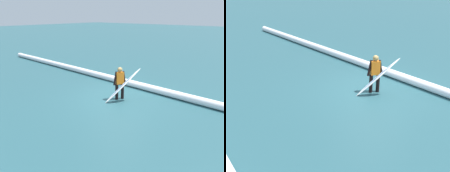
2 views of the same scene
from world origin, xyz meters
The scene contains 4 objects.
ground_plane centered at (0.00, 0.00, 0.00)m, with size 132.90×132.90×0.00m, color #28535B.
surfer centered at (-0.23, 0.09, 0.84)m, with size 0.34×0.61×1.48m.
surfboard centered at (-0.51, 0.25, 0.73)m, with size 1.12×1.42×1.50m.
wave_crest_foreground centered at (1.90, -1.68, 0.17)m, with size 0.35×0.35×21.99m, color white.
Camera 2 is at (-6.80, 7.47, 4.48)m, focal length 44.26 mm.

